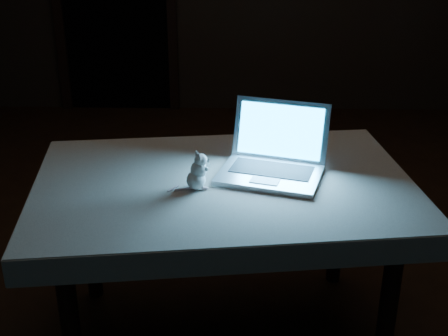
# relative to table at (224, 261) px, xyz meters

# --- Properties ---
(floor) EXTENTS (5.00, 5.00, 0.00)m
(floor) POSITION_rel_table_xyz_m (0.09, 0.59, -0.37)
(floor) COLOR black
(floor) RESTS_ON ground
(table) EXTENTS (1.47, 1.05, 0.74)m
(table) POSITION_rel_table_xyz_m (0.00, 0.00, 0.00)
(table) COLOR black
(table) RESTS_ON floor
(tablecloth) EXTENTS (1.55, 1.11, 0.10)m
(tablecloth) POSITION_rel_table_xyz_m (-0.05, 0.03, 0.33)
(tablecloth) COLOR beige
(tablecloth) RESTS_ON table
(laptop) EXTENTS (0.47, 0.44, 0.27)m
(laptop) POSITION_rel_table_xyz_m (0.18, 0.03, 0.51)
(laptop) COLOR #BABABF
(laptop) RESTS_ON tablecloth
(plush_mouse) EXTENTS (0.13, 0.13, 0.15)m
(plush_mouse) POSITION_rel_table_xyz_m (-0.10, -0.07, 0.45)
(plush_mouse) COLOR white
(plush_mouse) RESTS_ON tablecloth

